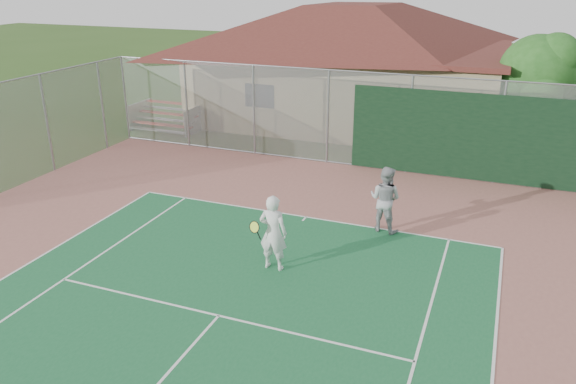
# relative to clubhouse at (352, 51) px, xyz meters

# --- Properties ---
(back_fence) EXTENTS (20.08, 0.11, 3.53)m
(back_fence) POSITION_rel_clubhouse_xyz_m (4.13, -6.95, -1.59)
(back_fence) COLOR gray
(back_fence) RESTS_ON ground
(side_fence_left) EXTENTS (0.08, 9.00, 3.50)m
(side_fence_left) POSITION_rel_clubhouse_xyz_m (-7.98, -11.43, -1.51)
(side_fence_left) COLOR gray
(side_fence_left) RESTS_ON ground
(clubhouse) EXTENTS (15.00, 10.12, 6.41)m
(clubhouse) POSITION_rel_clubhouse_xyz_m (0.00, 0.00, 0.00)
(clubhouse) COLOR tan
(clubhouse) RESTS_ON ground
(bleachers) EXTENTS (3.15, 1.93, 1.15)m
(bleachers) POSITION_rel_clubhouse_xyz_m (-7.23, -5.03, -2.65)
(bleachers) COLOR #A13125
(bleachers) RESTS_ON ground
(tree) EXTENTS (3.39, 3.21, 4.73)m
(tree) POSITION_rel_clubhouse_xyz_m (8.12, -2.95, -0.15)
(tree) COLOR #322312
(tree) RESTS_ON ground
(player_white_front) EXTENTS (0.88, 0.67, 1.91)m
(player_white_front) POSITION_rel_clubhouse_xyz_m (2.30, -15.22, -2.30)
(player_white_front) COLOR silver
(player_white_front) RESTS_ON ground
(player_grey_back) EXTENTS (1.05, 0.90, 1.87)m
(player_grey_back) POSITION_rel_clubhouse_xyz_m (4.33, -12.08, -2.32)
(player_grey_back) COLOR #9A9C9F
(player_grey_back) RESTS_ON ground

